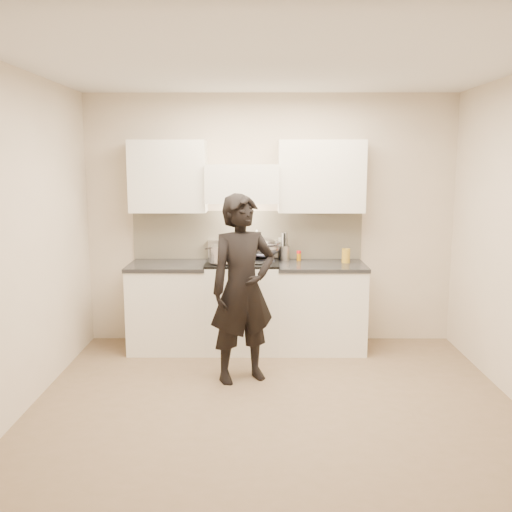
# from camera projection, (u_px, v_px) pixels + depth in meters

# --- Properties ---
(ground_plane) EXTENTS (4.00, 4.00, 0.00)m
(ground_plane) POSITION_uv_depth(u_px,v_px,m) (274.00, 403.00, 4.73)
(ground_plane) COLOR #7F674F
(room_shell) EXTENTS (4.04, 3.54, 2.70)m
(room_shell) POSITION_uv_depth(u_px,v_px,m) (267.00, 207.00, 4.84)
(room_shell) COLOR beige
(room_shell) RESTS_ON ground
(stove) EXTENTS (0.76, 0.65, 0.96)m
(stove) POSITION_uv_depth(u_px,v_px,m) (242.00, 305.00, 6.06)
(stove) COLOR white
(stove) RESTS_ON ground
(counter_right) EXTENTS (0.92, 0.67, 0.92)m
(counter_right) POSITION_uv_depth(u_px,v_px,m) (320.00, 306.00, 6.06)
(counter_right) COLOR white
(counter_right) RESTS_ON ground
(counter_left) EXTENTS (0.82, 0.67, 0.92)m
(counter_left) POSITION_uv_depth(u_px,v_px,m) (169.00, 306.00, 6.06)
(counter_left) COLOR white
(counter_left) RESTS_ON ground
(wok) EXTENTS (0.42, 0.52, 0.34)m
(wok) POSITION_uv_depth(u_px,v_px,m) (261.00, 247.00, 6.10)
(wok) COLOR #AAA9B8
(wok) RESTS_ON stove
(stock_pot) EXTENTS (0.35, 0.34, 0.17)m
(stock_pot) POSITION_uv_depth(u_px,v_px,m) (222.00, 254.00, 5.82)
(stock_pot) COLOR #AAA9B8
(stock_pot) RESTS_ON stove
(utensil_crock) EXTENTS (0.11, 0.11, 0.30)m
(utensil_crock) POSITION_uv_depth(u_px,v_px,m) (284.00, 252.00, 6.18)
(utensil_crock) COLOR #AEAEAE
(utensil_crock) RESTS_ON counter_right
(spice_jar) EXTENTS (0.05, 0.05, 0.11)m
(spice_jar) POSITION_uv_depth(u_px,v_px,m) (299.00, 256.00, 6.16)
(spice_jar) COLOR #C77A08
(spice_jar) RESTS_ON counter_right
(oil_glass) EXTENTS (0.09, 0.09, 0.15)m
(oil_glass) POSITION_uv_depth(u_px,v_px,m) (346.00, 256.00, 6.03)
(oil_glass) COLOR gold
(oil_glass) RESTS_ON counter_right
(person) EXTENTS (0.74, 0.63, 1.70)m
(person) POSITION_uv_depth(u_px,v_px,m) (243.00, 289.00, 5.11)
(person) COLOR black
(person) RESTS_ON ground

